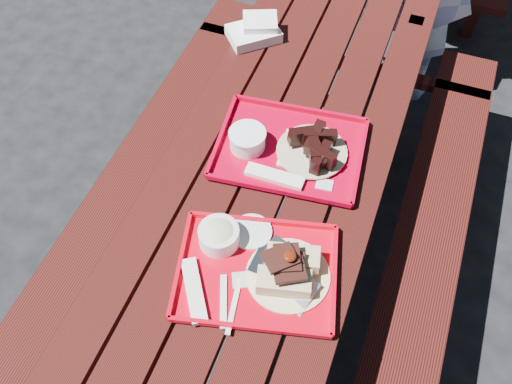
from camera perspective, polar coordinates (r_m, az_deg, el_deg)
ground at (r=2.54m, az=1.20°, el=-8.28°), size 60.00×60.00×0.00m
picnic_table_near at (r=2.06m, az=1.46°, el=-1.06°), size 1.41×2.40×0.75m
near_tray at (r=1.67m, az=0.12°, el=-7.01°), size 0.54×0.46×0.15m
far_tray at (r=1.94m, az=3.09°, el=4.39°), size 0.53×0.44×0.08m
white_cloth at (r=2.37m, az=-0.05°, el=15.85°), size 0.24×0.24×0.08m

